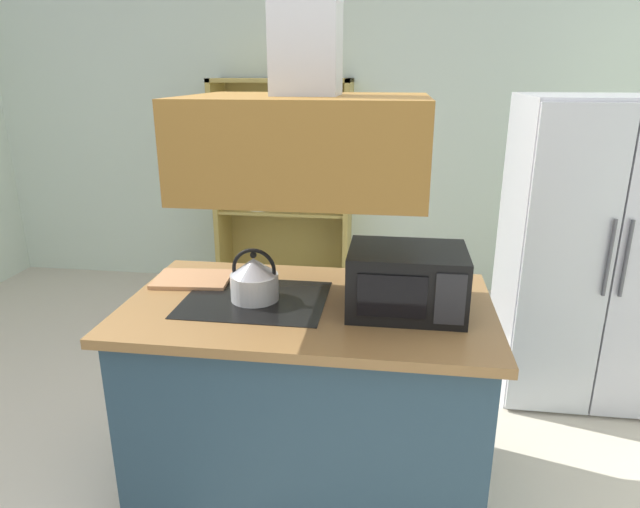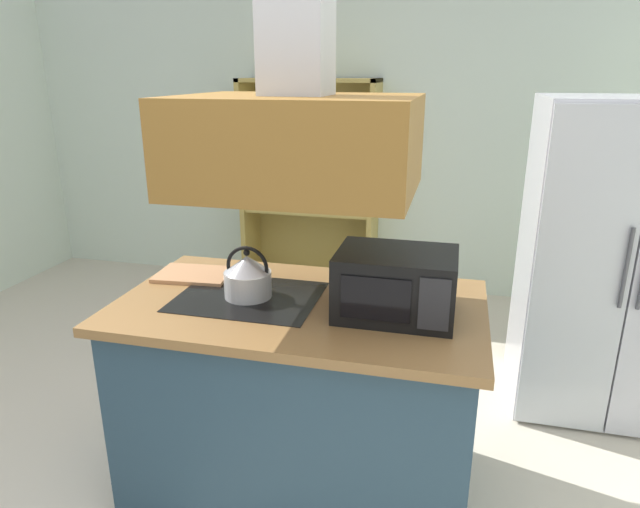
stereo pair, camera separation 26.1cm
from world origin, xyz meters
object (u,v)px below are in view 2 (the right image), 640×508
object	(u,v)px
refrigerator	(612,260)
microwave	(396,284)
kettle	(248,276)
dish_cabinet	(311,200)
cutting_board	(194,274)

from	to	relation	value
refrigerator	microwave	world-z (taller)	refrigerator
microwave	kettle	bearing A→B (deg)	177.50
refrigerator	dish_cabinet	distance (m)	2.44
dish_cabinet	cutting_board	size ratio (longest dim) A/B	5.20
refrigerator	dish_cabinet	world-z (taller)	dish_cabinet
cutting_board	dish_cabinet	bearing A→B (deg)	90.59
dish_cabinet	kettle	distance (m)	2.44
dish_cabinet	microwave	xyz separation A→B (m)	(0.99, -2.43, 0.25)
refrigerator	kettle	bearing A→B (deg)	-147.66
refrigerator	kettle	distance (m)	1.99
kettle	cutting_board	distance (m)	0.39
kettle	microwave	xyz separation A→B (m)	(0.63, -0.03, 0.03)
dish_cabinet	cutting_board	xyz separation A→B (m)	(0.02, -2.23, 0.13)
refrigerator	kettle	size ratio (longest dim) A/B	7.56
kettle	microwave	distance (m)	0.63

